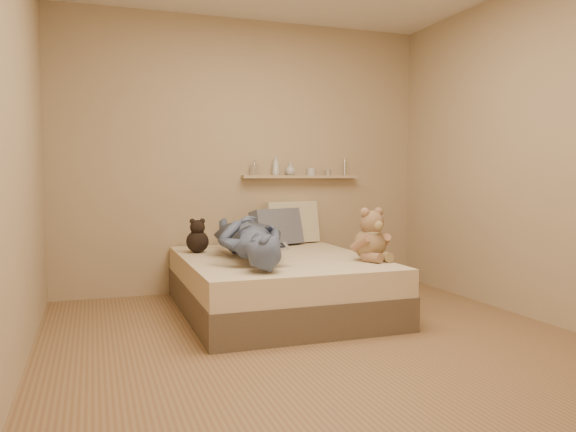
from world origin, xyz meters
name	(u,v)px	position (x,y,z in m)	size (l,w,h in m)	color
room	(321,146)	(0.00, 0.00, 1.30)	(3.80, 3.80, 3.80)	olive
bed	(277,284)	(0.00, 0.93, 0.22)	(1.50, 1.90, 0.45)	brown
game_console	(279,247)	(-0.16, 0.40, 0.60)	(0.18, 0.12, 0.06)	#A9ACB0
teddy_bear	(371,239)	(0.62, 0.48, 0.62)	(0.34, 0.34, 0.42)	#8C6F4C
dark_plush	(197,238)	(-0.57, 1.37, 0.58)	(0.19, 0.19, 0.30)	black
pillow_cream	(291,223)	(0.41, 1.76, 0.65)	(0.55, 0.16, 0.40)	beige
pillow_grey	(277,228)	(0.23, 1.62, 0.62)	(0.50, 0.14, 0.34)	slate
person	(249,238)	(-0.26, 0.84, 0.62)	(0.53, 1.46, 0.35)	#4B5776
wall_shelf	(301,177)	(0.55, 1.84, 1.10)	(1.20, 0.12, 0.03)	tan
shelf_bottles	(288,168)	(0.42, 1.84, 1.18)	(1.01, 0.14, 0.18)	silver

